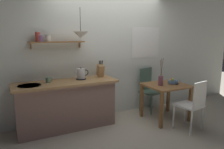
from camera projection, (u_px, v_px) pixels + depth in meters
ground_plane at (122, 124)px, 4.15m from camera, size 14.00×14.00×0.00m
back_wall at (116, 52)px, 4.55m from camera, size 6.80×0.11×2.70m
kitchen_counter at (67, 105)px, 3.91m from camera, size 1.83×0.63×0.89m
wall_shelf at (50, 40)px, 3.75m from camera, size 0.99×0.20×0.30m
dining_table at (166, 91)px, 4.29m from camera, size 0.82×0.74×0.73m
dining_chair_near at (193, 103)px, 3.75m from camera, size 0.47×0.49×0.93m
dining_chair_far at (149, 88)px, 4.81m from camera, size 0.49×0.48×0.97m
fruit_bowl at (173, 81)px, 4.31m from camera, size 0.20×0.20×0.13m
twig_vase at (161, 80)px, 4.17m from camera, size 0.10×0.10×0.54m
electric_kettle at (81, 74)px, 3.98m from camera, size 0.26×0.18×0.23m
knife_block at (100, 70)px, 4.19m from camera, size 0.11×0.20×0.33m
coffee_mug_by_sink at (48, 80)px, 3.71m from camera, size 0.12×0.08×0.10m
pendant_lamp at (81, 35)px, 3.69m from camera, size 0.27×0.27×0.52m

